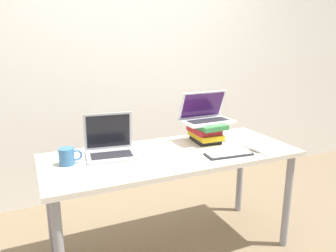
% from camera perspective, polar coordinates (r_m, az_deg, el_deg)
% --- Properties ---
extents(wall_back, '(8.00, 0.05, 2.70)m').
position_cam_1_polar(wall_back, '(2.97, -8.07, 13.57)').
color(wall_back, silver).
rests_on(wall_back, ground_plane).
extents(desk, '(1.61, 0.66, 0.71)m').
position_cam_1_polar(desk, '(2.12, 0.70, -6.67)').
color(desk, beige).
rests_on(desk, ground_plane).
extents(laptop_left, '(0.33, 0.28, 0.26)m').
position_cam_1_polar(laptop_left, '(2.07, -10.01, -3.62)').
color(laptop_left, '#B2B2B7').
rests_on(laptop_left, desk).
extents(book_stack, '(0.20, 0.27, 0.14)m').
position_cam_1_polar(book_stack, '(2.31, 6.56, -0.99)').
color(book_stack, black).
rests_on(book_stack, desk).
extents(laptop_on_books, '(0.36, 0.23, 0.21)m').
position_cam_1_polar(laptop_on_books, '(2.32, 6.57, 1.81)').
color(laptop_on_books, silver).
rests_on(laptop_on_books, book_stack).
extents(wireless_keyboard, '(0.31, 0.14, 0.01)m').
position_cam_1_polar(wireless_keyboard, '(2.08, 10.54, -4.83)').
color(wireless_keyboard, '#28282D').
rests_on(wireless_keyboard, desk).
extents(mouse, '(0.06, 0.11, 0.04)m').
position_cam_1_polar(mouse, '(2.19, 15.18, -3.81)').
color(mouse, white).
rests_on(mouse, desk).
extents(notepad, '(0.24, 0.26, 0.01)m').
position_cam_1_polar(notepad, '(2.26, 17.09, -3.73)').
color(notepad, silver).
rests_on(notepad, desk).
extents(mug, '(0.13, 0.09, 0.10)m').
position_cam_1_polar(mug, '(1.97, -17.14, -5.09)').
color(mug, teal).
rests_on(mug, desk).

